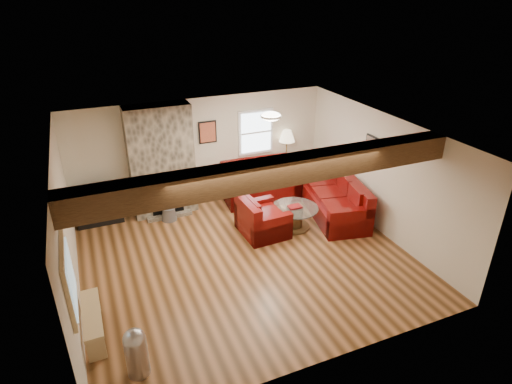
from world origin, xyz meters
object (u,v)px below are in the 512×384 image
(sofa_three, at_px, (332,195))
(coffee_table, at_px, (294,217))
(armchair_red, at_px, (263,216))
(loveseat, at_px, (260,181))
(tv_cabinet, at_px, (100,213))
(floor_lamp, at_px, (287,139))
(television, at_px, (96,193))

(sofa_three, xyz_separation_m, coffee_table, (-1.09, -0.25, -0.20))
(armchair_red, bearing_deg, loveseat, -24.18)
(loveseat, relative_size, tv_cabinet, 1.82)
(armchair_red, relative_size, coffee_table, 1.00)
(loveseat, xyz_separation_m, floor_lamp, (0.85, 0.32, 0.86))
(armchair_red, relative_size, floor_lamp, 0.65)
(coffee_table, bearing_deg, sofa_three, 12.77)
(tv_cabinet, bearing_deg, television, 0.00)
(loveseat, bearing_deg, floor_lamp, 25.82)
(loveseat, distance_m, armchair_red, 1.60)
(tv_cabinet, height_order, floor_lamp, floor_lamp)
(tv_cabinet, bearing_deg, sofa_three, -18.04)
(coffee_table, distance_m, television, 4.29)
(sofa_three, height_order, television, television)
(floor_lamp, bearing_deg, tv_cabinet, -179.75)
(loveseat, bearing_deg, coffee_table, -80.33)
(coffee_table, relative_size, floor_lamp, 0.65)
(loveseat, bearing_deg, armchair_red, -106.46)
(floor_lamp, bearing_deg, coffee_table, -111.09)
(coffee_table, height_order, floor_lamp, floor_lamp)
(loveseat, distance_m, television, 3.74)
(sofa_three, xyz_separation_m, armchair_red, (-1.81, -0.18, -0.04))
(sofa_three, distance_m, armchair_red, 1.82)
(sofa_three, distance_m, coffee_table, 1.14)
(sofa_three, bearing_deg, armchair_red, -72.38)
(floor_lamp, bearing_deg, television, -179.75)
(coffee_table, bearing_deg, floor_lamp, 68.91)
(coffee_table, xyz_separation_m, television, (-3.84, 1.85, 0.49))
(armchair_red, bearing_deg, television, 57.58)
(armchair_red, distance_m, television, 3.62)
(sofa_three, xyz_separation_m, loveseat, (-1.22, 1.31, 0.02))
(loveseat, height_order, floor_lamp, floor_lamp)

